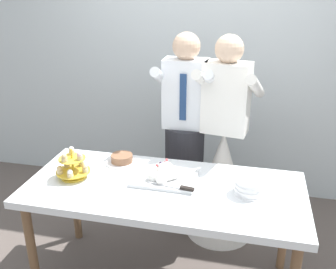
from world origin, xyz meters
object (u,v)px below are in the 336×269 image
(main_cake_tray, at_px, (165,174))
(round_cake, at_px, (122,159))
(cupcake_stand, at_px, (73,167))
(plate_stack, at_px, (249,187))
(person_bride, at_px, (222,170))
(person_groom, at_px, (185,146))
(dessert_table, at_px, (164,196))

(main_cake_tray, height_order, round_cake, main_cake_tray)
(cupcake_stand, height_order, plate_stack, cupcake_stand)
(plate_stack, xyz_separation_m, person_bride, (-0.22, 0.65, -0.24))
(plate_stack, xyz_separation_m, round_cake, (-0.92, 0.23, -0.02))
(main_cake_tray, height_order, person_groom, person_groom)
(dessert_table, relative_size, plate_stack, 9.44)
(plate_stack, distance_m, round_cake, 0.94)
(person_bride, bearing_deg, main_cake_tray, -119.33)
(round_cake, bearing_deg, plate_stack, -14.03)
(dessert_table, xyz_separation_m, cupcake_stand, (-0.62, -0.02, 0.15))
(cupcake_stand, height_order, round_cake, cupcake_stand)
(cupcake_stand, bearing_deg, main_cake_tray, 9.52)
(plate_stack, relative_size, person_bride, 0.11)
(main_cake_tray, bearing_deg, plate_stack, -5.24)
(person_groom, distance_m, person_bride, 0.36)
(main_cake_tray, bearing_deg, person_bride, 60.67)
(dessert_table, height_order, person_groom, person_groom)
(person_groom, bearing_deg, cupcake_stand, -130.09)
(person_bride, bearing_deg, plate_stack, -71.33)
(main_cake_tray, relative_size, plate_stack, 2.28)
(cupcake_stand, distance_m, main_cake_tray, 0.62)
(main_cake_tray, xyz_separation_m, person_bride, (0.33, 0.59, -0.23))
(round_cake, bearing_deg, person_bride, 30.88)
(dessert_table, distance_m, round_cake, 0.47)
(person_groom, bearing_deg, plate_stack, -52.35)
(main_cake_tray, bearing_deg, dessert_table, -79.99)
(cupcake_stand, bearing_deg, round_cake, 48.77)
(main_cake_tray, bearing_deg, person_groom, 88.39)
(round_cake, xyz_separation_m, person_groom, (0.38, 0.46, -0.06))
(cupcake_stand, relative_size, round_cake, 0.96)
(dessert_table, bearing_deg, round_cake, 145.60)
(round_cake, bearing_deg, main_cake_tray, -26.13)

